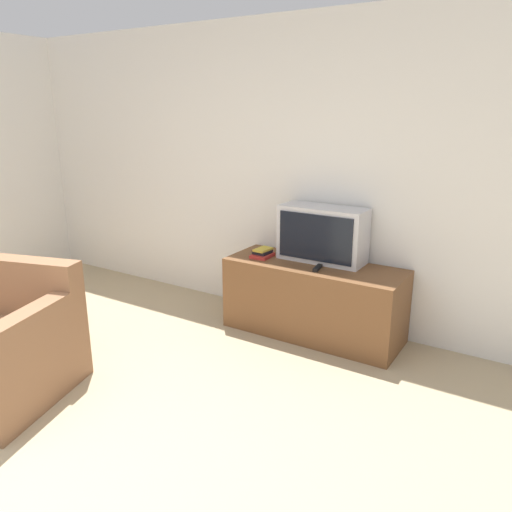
{
  "coord_description": "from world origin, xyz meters",
  "views": [
    {
      "loc": [
        2.18,
        -0.86,
        1.86
      ],
      "look_at": [
        0.26,
        2.2,
        0.78
      ],
      "focal_mm": 35.0,
      "sensor_mm": 36.0,
      "label": 1
    }
  ],
  "objects_px": {
    "television": "(322,234)",
    "book_stack": "(262,253)",
    "remote_on_stand": "(317,268)",
    "tv_stand": "(313,300)"
  },
  "relations": [
    {
      "from": "television",
      "to": "book_stack",
      "type": "bearing_deg",
      "value": -160.88
    },
    {
      "from": "book_stack",
      "to": "remote_on_stand",
      "type": "xyz_separation_m",
      "value": [
        0.55,
        -0.07,
        -0.02
      ]
    },
    {
      "from": "tv_stand",
      "to": "television",
      "type": "height_order",
      "value": "television"
    },
    {
      "from": "tv_stand",
      "to": "book_stack",
      "type": "height_order",
      "value": "book_stack"
    },
    {
      "from": "television",
      "to": "remote_on_stand",
      "type": "bearing_deg",
      "value": -72.79
    },
    {
      "from": "tv_stand",
      "to": "remote_on_stand",
      "type": "xyz_separation_m",
      "value": [
        0.08,
        -0.11,
        0.32
      ]
    },
    {
      "from": "tv_stand",
      "to": "book_stack",
      "type": "bearing_deg",
      "value": -175.02
    },
    {
      "from": "tv_stand",
      "to": "remote_on_stand",
      "type": "height_order",
      "value": "remote_on_stand"
    },
    {
      "from": "book_stack",
      "to": "television",
      "type": "bearing_deg",
      "value": 19.12
    },
    {
      "from": "book_stack",
      "to": "tv_stand",
      "type": "bearing_deg",
      "value": 4.98
    }
  ]
}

